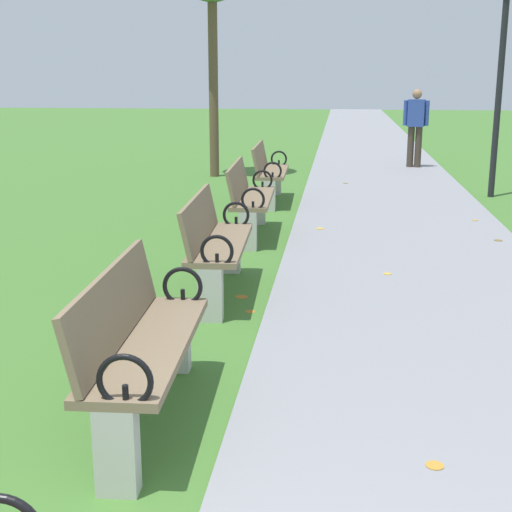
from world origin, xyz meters
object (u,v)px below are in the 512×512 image
park_bench_2 (140,342)px  park_bench_5 (269,171)px  park_bench_3 (215,242)px  park_bench_4 (249,197)px  pedestrian_walking (416,124)px  lamp_post (502,50)px

park_bench_2 → park_bench_5: size_ratio=1.00×
park_bench_3 → park_bench_4: 2.43m
park_bench_3 → pedestrian_walking: bearing=74.3°
park_bench_5 → lamp_post: size_ratio=0.46×
park_bench_4 → lamp_post: bearing=43.4°
park_bench_5 → park_bench_4: bearing=-90.0°
park_bench_4 → park_bench_5: size_ratio=1.00×
park_bench_2 → lamp_post: lamp_post is taller
park_bench_2 → park_bench_3: 2.51m
park_bench_3 → lamp_post: lamp_post is taller
park_bench_4 → pedestrian_walking: 7.51m
park_bench_2 → pedestrian_walking: pedestrian_walking is taller
lamp_post → pedestrian_walking: bearing=103.9°
park_bench_3 → lamp_post: bearing=58.5°
park_bench_5 → park_bench_2: bearing=-90.0°
park_bench_5 → pedestrian_walking: 5.30m
pedestrian_walking → lamp_post: bearing=-76.1°
park_bench_3 → park_bench_5: (-0.00, 4.88, 0.00)m
park_bench_4 → park_bench_2: bearing=-90.0°
pedestrian_walking → park_bench_4: bearing=-110.7°
park_bench_5 → lamp_post: (3.56, 0.92, 1.82)m
park_bench_4 → lamp_post: 5.23m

